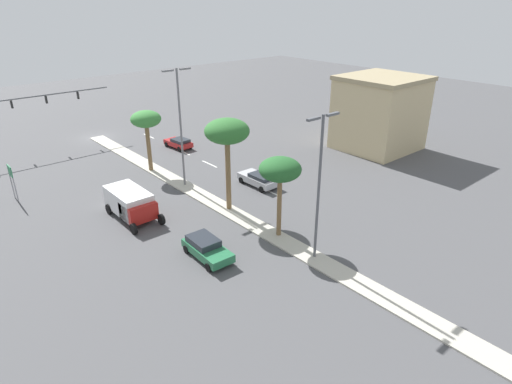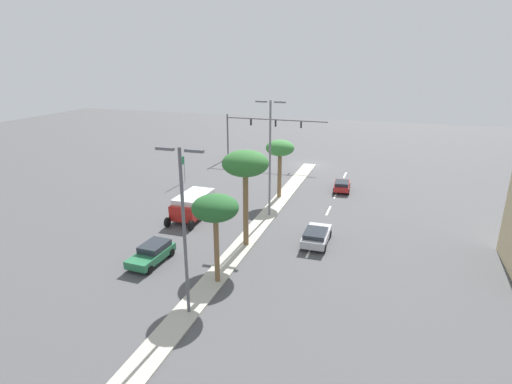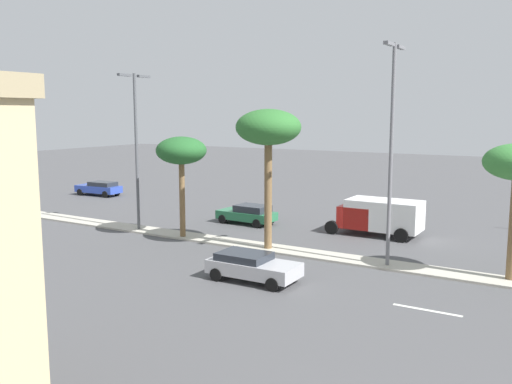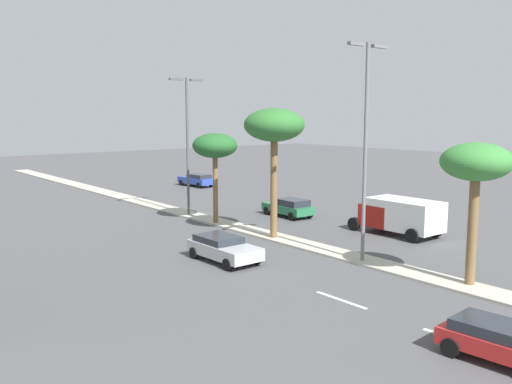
# 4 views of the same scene
# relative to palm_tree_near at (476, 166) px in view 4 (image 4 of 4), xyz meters

# --- Properties ---
(ground_plane) EXTENTS (160.00, 160.00, 0.00)m
(ground_plane) POSITION_rel_palm_tree_near_xyz_m (-0.39, 16.60, -5.57)
(ground_plane) COLOR #4C4C4F
(median_curb) EXTENTS (1.80, 83.27, 0.12)m
(median_curb) POSITION_rel_palm_tree_near_xyz_m (-0.39, 25.85, -5.51)
(median_curb) COLOR #B7B2A3
(median_curb) RESTS_ON ground
(lane_stripe_trailing) EXTENTS (0.20, 2.80, 0.01)m
(lane_stripe_trailing) POSITION_rel_palm_tree_near_xyz_m (-6.00, -3.05, -5.57)
(lane_stripe_trailing) COLOR silver
(lane_stripe_trailing) RESTS_ON ground
(lane_stripe_center) EXTENTS (0.20, 2.80, 0.01)m
(lane_stripe_center) POSITION_rel_palm_tree_near_xyz_m (-6.00, 2.43, -5.57)
(lane_stripe_center) COLOR silver
(lane_stripe_center) RESTS_ON ground
(lane_stripe_right) EXTENTS (0.20, 2.80, 0.01)m
(lane_stripe_right) POSITION_rel_palm_tree_near_xyz_m (-6.00, 12.22, -5.57)
(lane_stripe_right) COLOR silver
(lane_stripe_right) RESTS_ON ground
(palm_tree_near) EXTENTS (3.14, 3.14, 6.49)m
(palm_tree_near) POSITION_rel_palm_tree_near_xyz_m (0.00, 0.00, 0.00)
(palm_tree_near) COLOR brown
(palm_tree_near) RESTS_ON median_curb
(palm_tree_leading) EXTENTS (3.76, 3.76, 8.10)m
(palm_tree_leading) POSITION_rel_palm_tree_near_xyz_m (-0.66, 12.98, 1.46)
(palm_tree_leading) COLOR brown
(palm_tree_leading) RESTS_ON median_curb
(palm_tree_mid) EXTENTS (3.19, 3.19, 6.40)m
(palm_tree_mid) POSITION_rel_palm_tree_near_xyz_m (-0.77, 19.24, -0.03)
(palm_tree_mid) COLOR brown
(palm_tree_mid) RESTS_ON median_curb
(street_lamp_mid) EXTENTS (2.90, 0.24, 11.33)m
(street_lamp_mid) POSITION_rel_palm_tree_near_xyz_m (-0.58, 5.83, 1.08)
(street_lamp_mid) COLOR slate
(street_lamp_mid) RESTS_ON median_curb
(street_lamp_left) EXTENTS (2.90, 0.24, 10.45)m
(street_lamp_left) POSITION_rel_palm_tree_near_xyz_m (-0.55, 23.22, 0.62)
(street_lamp_left) COLOR #515459
(street_lamp_left) RESTS_ON median_curb
(sedan_red_rear) EXTENTS (2.14, 3.98, 1.25)m
(sedan_red_rear) POSITION_rel_palm_tree_near_xyz_m (-6.43, -4.73, -4.88)
(sedan_red_rear) COLOR red
(sedan_red_rear) RESTS_ON ground
(sedan_blue_front) EXTENTS (2.12, 4.70, 1.38)m
(sedan_blue_front) POSITION_rel_palm_tree_near_xyz_m (9.57, 37.72, -4.82)
(sedan_blue_front) COLOR #2D47AD
(sedan_blue_front) RESTS_ON ground
(sedan_silver_center) EXTENTS (2.14, 4.40, 1.33)m
(sedan_silver_center) POSITION_rel_palm_tree_near_xyz_m (-6.23, 10.69, -4.84)
(sedan_silver_center) COLOR #B2B2B7
(sedan_silver_center) RESTS_ON ground
(sedan_green_mid) EXTENTS (2.15, 4.34, 1.41)m
(sedan_green_mid) POSITION_rel_palm_tree_near_xyz_m (5.28, 18.04, -4.82)
(sedan_green_mid) COLOR #287047
(sedan_green_mid) RESTS_ON ground
(box_truck) EXTENTS (2.76, 5.96, 2.37)m
(box_truck) POSITION_rel_palm_tree_near_xyz_m (6.49, 8.80, -4.25)
(box_truck) COLOR #B21E19
(box_truck) RESTS_ON ground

